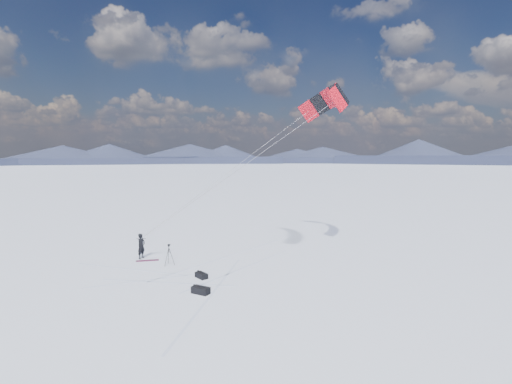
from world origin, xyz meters
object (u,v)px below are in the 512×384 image
(snowkiter, at_px, (142,259))
(gear_bag_b, at_px, (201,275))
(snowboard, at_px, (147,261))
(gear_bag_a, at_px, (201,290))
(tripod, at_px, (169,252))

(snowkiter, height_order, gear_bag_b, snowkiter)
(snowboard, height_order, gear_bag_a, gear_bag_a)
(snowkiter, relative_size, gear_bag_a, 1.73)
(snowboard, relative_size, gear_bag_b, 1.64)
(snowkiter, bearing_deg, gear_bag_b, -106.57)
(snowkiter, relative_size, gear_bag_b, 1.91)
(snowkiter, xyz_separation_m, tripod, (2.36, -0.70, 0.81))
(gear_bag_b, bearing_deg, snowboard, -170.57)
(tripod, relative_size, gear_bag_b, 1.51)
(snowkiter, xyz_separation_m, gear_bag_a, (6.14, -4.32, 0.17))
(tripod, distance_m, gear_bag_b, 3.32)
(snowboard, bearing_deg, tripod, -41.83)
(snowkiter, relative_size, snowboard, 1.17)
(snowkiter, distance_m, snowboard, 0.71)
(snowkiter, relative_size, tripod, 1.27)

